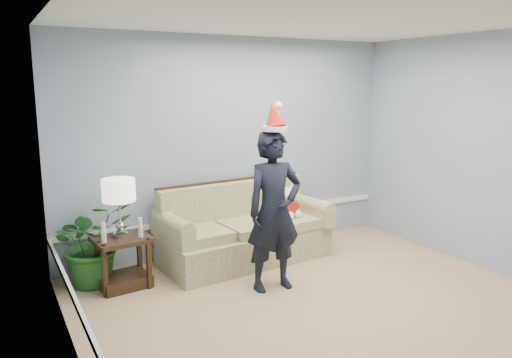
{
  "coord_description": "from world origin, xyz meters",
  "views": [
    {
      "loc": [
        -2.74,
        -3.13,
        2.13
      ],
      "look_at": [
        -0.19,
        1.55,
        1.1
      ],
      "focal_mm": 35.0,
      "sensor_mm": 36.0,
      "label": 1
    }
  ],
  "objects": [
    {
      "name": "man",
      "position": [
        -0.2,
        1.15,
        0.83
      ],
      "size": [
        0.63,
        0.43,
        1.67
      ],
      "primitive_type": "imported",
      "rotation": [
        0.0,
        0.0,
        -0.05
      ],
      "color": "black",
      "rests_on": "room_shell"
    },
    {
      "name": "santa_hat",
      "position": [
        -0.2,
        1.16,
        1.79
      ],
      "size": [
        0.28,
        0.31,
        0.3
      ],
      "rotation": [
        0.0,
        0.0,
        0.09
      ],
      "color": "white",
      "rests_on": "man"
    },
    {
      "name": "wainscot_trim",
      "position": [
        -1.18,
        1.18,
        0.45
      ],
      "size": [
        4.49,
        4.99,
        0.06
      ],
      "color": "white",
      "rests_on": "room_shell"
    },
    {
      "name": "candle_pair",
      "position": [
        -1.59,
        1.85,
        0.64
      ],
      "size": [
        0.43,
        0.05,
        0.21
      ],
      "color": "silver",
      "rests_on": "side_table"
    },
    {
      "name": "houseplant",
      "position": [
        -1.83,
        2.16,
        0.46
      ],
      "size": [
        0.91,
        0.82,
        0.91
      ],
      "primitive_type": "imported",
      "rotation": [
        0.0,
        0.0,
        0.14
      ],
      "color": "#205D1F",
      "rests_on": "room_shell"
    },
    {
      "name": "sofa",
      "position": [
        -0.08,
        2.08,
        0.33
      ],
      "size": [
        2.08,
        1.03,
        0.94
      ],
      "rotation": [
        0.0,
        0.0,
        0.08
      ],
      "color": "#475729",
      "rests_on": "room_shell"
    },
    {
      "name": "room_shell",
      "position": [
        0.0,
        0.0,
        1.35
      ],
      "size": [
        4.54,
        5.04,
        2.74
      ],
      "color": "tan",
      "rests_on": "ground"
    },
    {
      "name": "teddy_bear",
      "position": [
        0.48,
        1.94,
        0.64
      ],
      "size": [
        0.29,
        0.3,
        0.4
      ],
      "rotation": [
        0.0,
        0.0,
        0.2
      ],
      "color": "white",
      "rests_on": "sofa"
    },
    {
      "name": "side_table",
      "position": [
        -1.58,
        1.94,
        0.21
      ],
      "size": [
        0.61,
        0.54,
        0.54
      ],
      "rotation": [
        0.0,
        0.0,
        0.12
      ],
      "color": "#352213",
      "rests_on": "room_shell"
    },
    {
      "name": "table_lamp",
      "position": [
        -1.57,
        2.0,
        1.01
      ],
      "size": [
        0.34,
        0.34,
        0.61
      ],
      "color": "silver",
      "rests_on": "side_table"
    }
  ]
}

